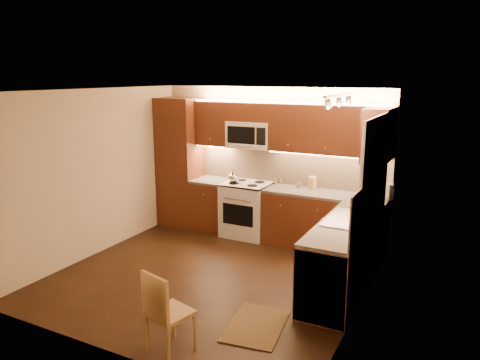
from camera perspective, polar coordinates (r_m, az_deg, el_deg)
The scene contains 37 objects.
floor at distance 6.45m, azimuth -3.49°, elevation -11.74°, with size 4.00×4.00×0.01m, color black.
ceiling at distance 5.86m, azimuth -3.83°, elevation 11.04°, with size 4.00×4.00×0.01m, color beige.
wall_back at distance 7.78m, azimuth 3.90°, elevation 2.25°, with size 4.00×0.01×2.50m, color beige.
wall_front at distance 4.51m, azimuth -16.83°, elevation -6.30°, with size 4.00×0.01×2.50m, color beige.
wall_left at distance 7.25m, azimuth -17.38°, elevation 0.88°, with size 0.01×4.00×2.50m, color beige.
wall_right at distance 5.33m, azimuth 15.20°, elevation -3.23°, with size 0.01×4.00×2.50m, color beige.
pantry at distance 8.33m, azimuth -7.43°, elevation 2.19°, with size 0.70×0.60×2.30m, color #3F160D.
base_cab_back_left at distance 8.15m, azimuth -3.44°, elevation -3.18°, with size 0.62×0.60×0.86m, color #3F160D.
counter_back_left at distance 8.04m, azimuth -3.49°, elevation -0.09°, with size 0.62×0.60×0.04m, color #3A3835.
base_cab_back_right at distance 7.37m, azimuth 10.34°, elevation -5.14°, with size 1.92×0.60×0.86m, color #3F160D.
counter_back_right at distance 7.24m, azimuth 10.48°, elevation -1.76°, with size 1.92×0.60×0.04m, color #3A3835.
base_cab_right at distance 6.03m, azimuth 12.73°, elevation -9.44°, with size 0.60×2.00×0.86m, color #3F160D.
counter_right at distance 5.87m, azimuth 12.95°, elevation -5.37°, with size 0.60×2.00×0.04m, color #3A3835.
dishwasher at distance 5.40m, azimuth 10.80°, elevation -12.05°, with size 0.58×0.60×0.84m, color silver.
backsplash_back at distance 7.65m, azimuth 6.27°, elevation 1.64°, with size 3.30×0.02×0.60m, color tan.
backsplash_right at distance 5.72m, azimuth 15.93°, elevation -2.68°, with size 0.02×2.00×0.60m, color tan.
upper_cab_back_left at distance 7.98m, azimuth -3.13°, elevation 7.06°, with size 0.62×0.35×0.75m, color #3F160D.
upper_cab_back_right at distance 7.18m, azimuth 11.10°, elevation 6.18°, with size 1.92×0.35×0.75m, color #3F160D.
upper_cab_bridge at distance 7.63m, azimuth 1.38°, elevation 8.47°, with size 0.76×0.35×0.31m, color #3F160D.
upper_cab_right_corner at distance 6.59m, azimuth 16.64°, elevation 5.29°, with size 0.35×0.50×0.75m, color #3F160D.
stove at distance 7.80m, azimuth 0.84°, elevation -3.66°, with size 0.76×0.65×0.92m, color silver, non-canonical shape.
microwave at distance 7.66m, azimuth 1.32°, elevation 5.67°, with size 0.76×0.38×0.44m, color silver, non-canonical shape.
window_frame at distance 5.78m, azimuth 16.42°, elevation 1.51°, with size 0.03×1.44×1.24m, color silver.
window_blinds at distance 5.78m, azimuth 16.23°, elevation 1.53°, with size 0.02×1.36×1.16m, color silver.
sink at distance 5.98m, azimuth 13.36°, elevation -4.09°, with size 0.52×0.86×0.15m, color silver, non-canonical shape.
faucet at distance 5.92m, azimuth 15.09°, elevation -3.61°, with size 0.20×0.04×0.30m, color silver, non-canonical shape.
track_light_bar at distance 5.63m, azimuth 12.28°, elevation 10.29°, with size 0.04×1.20×0.03m, color silver.
kettle at distance 7.66m, azimuth -0.83°, elevation 0.46°, with size 0.19×0.19×0.23m, color silver, non-canonical shape.
toaster_oven at distance 7.15m, azimuth 17.02°, elevation -1.20°, with size 0.38×0.29×0.23m, color silver.
knife_block at distance 7.44m, azimuth 8.97°, elevation -0.34°, with size 0.09×0.15×0.20m, color olive.
spice_jar_a at distance 7.70m, azimuth 5.17°, elevation -0.17°, with size 0.05×0.05×0.10m, color silver.
spice_jar_b at distance 7.68m, azimuth 4.47°, elevation -0.20°, with size 0.04×0.04×0.10m, color olive.
spice_jar_c at distance 7.53m, azimuth 7.55°, elevation -0.55°, with size 0.05×0.05×0.10m, color silver.
spice_jar_d at distance 7.51m, azimuth 7.18°, elevation -0.62°, with size 0.05×0.05×0.09m, color brown.
soap_bottle at distance 6.48m, azimuth 16.60°, elevation -2.83°, with size 0.08×0.08×0.18m, color silver.
rug at distance 5.28m, azimuth 2.08°, elevation -17.61°, with size 0.58×0.87×0.01m, color black.
dining_chair at distance 4.73m, azimuth -8.68°, elevation -15.79°, with size 0.38×0.38×0.86m, color olive, non-canonical shape.
Camera 1 is at (3.01, -5.03, 2.70)m, focal length 34.30 mm.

